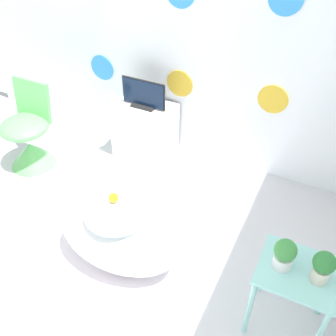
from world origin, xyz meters
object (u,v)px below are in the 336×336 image
(vase, at_px, (114,101))
(potted_plant_left, at_px, (284,254))
(tv, at_px, (144,95))
(potted_plant_right, at_px, (323,266))
(bathtub, at_px, (120,234))
(chair, at_px, (29,140))

(vase, distance_m, potted_plant_left, 2.07)
(tv, xyz_separation_m, potted_plant_right, (1.75, -1.21, 0.02))
(bathtub, relative_size, potted_plant_right, 4.30)
(potted_plant_left, xyz_separation_m, potted_plant_right, (0.20, -0.00, 0.01))
(bathtub, height_order, potted_plant_left, potted_plant_left)
(chair, height_order, vase, chair)
(tv, distance_m, potted_plant_left, 1.96)
(bathtub, bearing_deg, chair, 156.16)
(chair, xyz_separation_m, potted_plant_left, (2.43, -0.59, 0.38))
(potted_plant_left, bearing_deg, chair, 166.26)
(chair, bearing_deg, potted_plant_right, -12.77)
(vase, bearing_deg, chair, -144.10)
(tv, distance_m, potted_plant_right, 2.12)
(potted_plant_left, bearing_deg, vase, 148.88)
(vase, bearing_deg, potted_plant_right, -28.51)
(tv, relative_size, potted_plant_right, 2.00)
(bathtub, distance_m, potted_plant_left, 1.17)
(potted_plant_right, bearing_deg, chair, 167.23)
(vase, height_order, potted_plant_left, potted_plant_left)
(bathtub, xyz_separation_m, vase, (-0.68, 1.07, 0.34))
(bathtub, height_order, chair, chair)
(tv, xyz_separation_m, potted_plant_left, (1.54, -1.21, 0.01))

